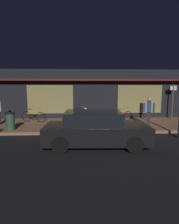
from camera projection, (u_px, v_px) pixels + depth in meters
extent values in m
plane|color=black|center=(104.00, 140.00, 8.15)|extent=(60.00, 60.00, 0.00)
cube|color=#8C6047|center=(98.00, 125.00, 11.11)|extent=(18.00, 4.00, 0.15)
cube|color=black|center=(94.00, 94.00, 14.23)|extent=(18.00, 2.80, 3.60)
cube|color=olive|center=(50.00, 99.00, 12.71)|extent=(3.20, 0.04, 2.00)
cube|color=olive|center=(140.00, 99.00, 13.02)|extent=(3.20, 0.04, 2.00)
cube|color=#591919|center=(96.00, 80.00, 12.45)|extent=(16.20, 0.50, 0.12)
cylinder|color=black|center=(68.00, 118.00, 11.30)|extent=(0.59, 0.38, 0.60)
cylinder|color=black|center=(83.00, 116.00, 11.85)|extent=(0.59, 0.38, 0.60)
cube|color=black|center=(76.00, 113.00, 11.54)|extent=(1.11, 0.75, 0.36)
ellipsoid|color=black|center=(78.00, 110.00, 11.58)|extent=(0.50, 0.42, 0.20)
sphere|color=#F9EDB7|center=(85.00, 109.00, 11.87)|extent=(0.18, 0.18, 0.18)
cylinder|color=gray|center=(83.00, 107.00, 11.74)|extent=(0.28, 0.50, 0.03)
torus|color=black|center=(117.00, 117.00, 11.37)|extent=(0.58, 0.38, 0.66)
torus|color=black|center=(128.00, 116.00, 11.93)|extent=(0.58, 0.38, 0.66)
cube|color=#A51E1E|center=(123.00, 113.00, 11.62)|extent=(0.79, 0.50, 0.06)
cube|color=brown|center=(120.00, 109.00, 11.44)|extent=(0.21, 0.17, 0.06)
cylinder|color=#A51E1E|center=(127.00, 107.00, 11.80)|extent=(0.24, 0.37, 0.02)
torus|color=black|center=(27.00, 117.00, 11.63)|extent=(0.65, 0.20, 0.66)
torus|color=black|center=(41.00, 117.00, 11.43)|extent=(0.65, 0.20, 0.66)
cube|color=#B78C2D|center=(33.00, 113.00, 11.50)|extent=(0.88, 0.26, 0.06)
cube|color=brown|center=(30.00, 109.00, 11.51)|extent=(0.21, 0.13, 0.06)
cylinder|color=#B78C2D|center=(39.00, 108.00, 11.36)|extent=(0.13, 0.41, 0.02)
cylinder|color=#B2AD9E|center=(0.00, 107.00, 10.45)|extent=(0.12, 0.12, 0.52)
cube|color=#28232D|center=(148.00, 119.00, 10.21)|extent=(0.29, 0.33, 0.85)
cube|color=navy|center=(149.00, 107.00, 10.11)|extent=(0.34, 0.43, 0.58)
sphere|color=tan|center=(149.00, 99.00, 10.05)|extent=(0.22, 0.22, 0.22)
cylinder|color=navy|center=(154.00, 108.00, 10.04)|extent=(0.12, 0.12, 0.52)
cylinder|color=navy|center=(144.00, 108.00, 10.20)|extent=(0.12, 0.12, 0.52)
cylinder|color=#47474C|center=(173.00, 102.00, 12.56)|extent=(0.09, 0.09, 2.40)
cube|color=beige|center=(173.00, 88.00, 12.42)|extent=(0.44, 0.03, 0.30)
cylinder|color=#2D4C33|center=(10.00, 122.00, 9.36)|extent=(0.44, 0.44, 0.85)
cylinder|color=black|center=(10.00, 113.00, 9.30)|extent=(0.48, 0.48, 0.08)
cylinder|color=black|center=(126.00, 133.00, 8.10)|extent=(0.65, 0.24, 0.64)
cylinder|color=black|center=(135.00, 144.00, 6.56)|extent=(0.65, 0.24, 0.64)
cylinder|color=black|center=(66.00, 133.00, 8.07)|extent=(0.65, 0.24, 0.64)
cylinder|color=black|center=(60.00, 145.00, 6.53)|extent=(0.65, 0.24, 0.64)
cube|color=black|center=(97.00, 133.00, 7.28)|extent=(4.16, 1.91, 0.68)
cube|color=black|center=(93.00, 119.00, 7.20)|extent=(2.26, 1.68, 0.64)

